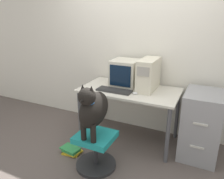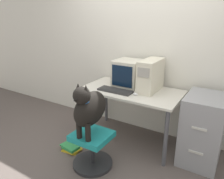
% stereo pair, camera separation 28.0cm
% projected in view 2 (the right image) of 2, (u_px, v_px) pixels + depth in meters
% --- Properties ---
extents(ground_plane, '(12.00, 12.00, 0.00)m').
position_uv_depth(ground_plane, '(117.00, 151.00, 2.97)').
color(ground_plane, '#564C47').
extents(wall_back, '(8.00, 0.05, 2.60)m').
position_uv_depth(wall_back, '(146.00, 48.00, 3.20)').
color(wall_back, silver).
rests_on(wall_back, ground_plane).
extents(desk, '(1.36, 0.75, 0.78)m').
position_uv_depth(desk, '(131.00, 96.00, 3.05)').
color(desk, beige).
rests_on(desk, ground_plane).
extents(crt_monitor, '(0.38, 0.40, 0.37)m').
position_uv_depth(crt_monitor, '(129.00, 73.00, 3.14)').
color(crt_monitor, beige).
rests_on(crt_monitor, desk).
extents(pc_tower, '(0.21, 0.50, 0.43)m').
position_uv_depth(pc_tower, '(151.00, 75.00, 2.92)').
color(pc_tower, beige).
rests_on(pc_tower, desk).
extents(keyboard, '(0.48, 0.18, 0.03)m').
position_uv_depth(keyboard, '(115.00, 90.00, 2.95)').
color(keyboard, '#2D2D2D').
rests_on(keyboard, desk).
extents(computer_mouse, '(0.07, 0.04, 0.03)m').
position_uv_depth(computer_mouse, '(135.00, 94.00, 2.81)').
color(computer_mouse, silver).
rests_on(computer_mouse, desk).
extents(office_chair, '(0.49, 0.49, 0.44)m').
position_uv_depth(office_chair, '(92.00, 148.00, 2.63)').
color(office_chair, '#262628').
rests_on(office_chair, ground_plane).
extents(dog, '(0.23, 0.54, 0.65)m').
position_uv_depth(dog, '(89.00, 108.00, 2.43)').
color(dog, black).
rests_on(dog, office_chair).
extents(filing_cabinet, '(0.46, 0.61, 0.86)m').
position_uv_depth(filing_cabinet, '(203.00, 129.00, 2.67)').
color(filing_cabinet, gray).
rests_on(filing_cabinet, ground_plane).
extents(book_stack_floor, '(0.29, 0.23, 0.08)m').
position_uv_depth(book_stack_floor, '(71.00, 148.00, 2.98)').
color(book_stack_floor, gold).
rests_on(book_stack_floor, ground_plane).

